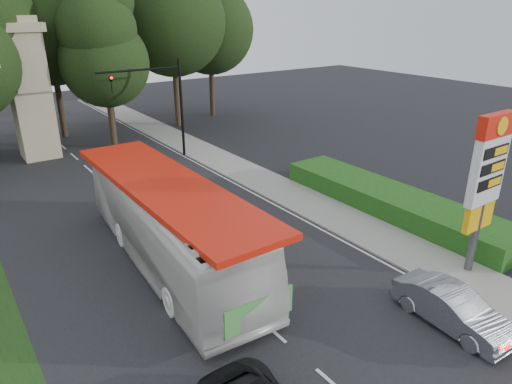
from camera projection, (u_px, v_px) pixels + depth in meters
road_surface at (169, 240)px, 22.15m from camera, size 14.00×80.00×0.02m
sidewalk_right at (302, 200)px, 26.71m from camera, size 3.00×80.00×0.12m
hedge at (391, 201)px, 25.11m from camera, size 3.00×14.00×1.20m
gas_station_pylon at (487, 174)px, 17.89m from camera, size 2.10×0.45×6.85m
traffic_signal_mast at (164, 96)px, 32.51m from camera, size 6.10×0.35×7.20m
monument at (29, 89)px, 32.74m from camera, size 3.00×3.00×10.05m
tree_center_right at (43, 1)px, 35.92m from camera, size 9.24×9.24×18.15m
tree_east_near at (101, 18)px, 40.62m from camera, size 8.12×8.12×15.95m
tree_far_east at (209, 10)px, 44.25m from camera, size 8.68×8.68×17.05m
tree_monument_right at (103, 44)px, 34.24m from camera, size 6.72×6.72×13.20m
transit_bus at (169, 224)px, 19.59m from camera, size 4.12×13.73×3.77m
sedan_silver at (452, 308)px, 16.00m from camera, size 1.73×4.39×1.42m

